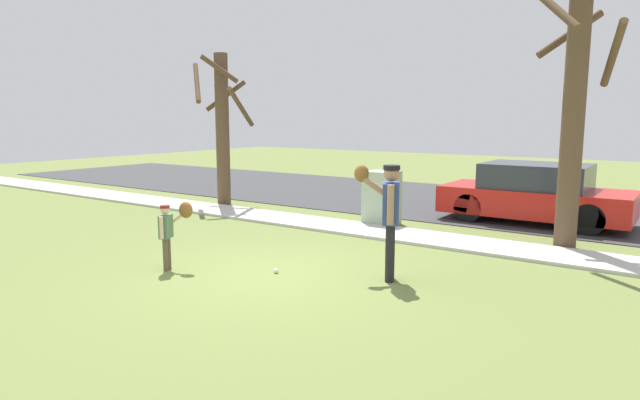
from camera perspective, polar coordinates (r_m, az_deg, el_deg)
ground_plane at (r=11.22m, az=6.10°, el=-3.57°), size 48.00×48.00×0.00m
sidewalk_strip at (r=11.30m, az=6.35°, el=-3.33°), size 36.00×1.20×0.06m
road_surface at (r=15.82m, az=15.02°, el=-0.21°), size 36.00×6.80×0.02m
person_adult at (r=7.93m, az=7.13°, el=-0.92°), size 0.83×0.55×1.69m
person_child at (r=8.78m, az=-15.31°, el=-2.63°), size 0.42×0.53×1.07m
baseball at (r=8.45m, az=-4.61°, el=-7.40°), size 0.07×0.07×0.07m
utility_cabinet at (r=12.16m, az=6.47°, el=0.22°), size 0.69×0.61×1.19m
street_tree_near at (r=10.74m, az=25.12°, el=10.18°), size 1.85×1.88×5.28m
street_tree_far at (r=14.94m, az=-10.20°, el=7.79°), size 1.84×1.87×4.04m
parked_hatchback_red at (r=13.14m, az=21.58°, el=0.57°), size 4.00×1.75×1.33m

